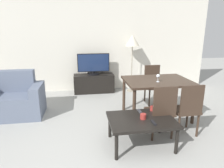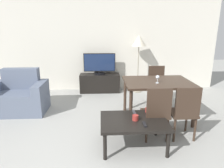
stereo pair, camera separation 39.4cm
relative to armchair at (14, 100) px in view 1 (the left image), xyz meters
name	(u,v)px [view 1 (the left image)]	position (x,y,z in m)	size (l,w,h in m)	color
wall_back	(89,42)	(1.61, 1.59, 1.03)	(6.82, 0.06, 2.70)	silver
armchair	(14,100)	(0.00, 0.00, 0.00)	(1.12, 0.72, 0.89)	slate
tv_stand	(94,83)	(1.69, 1.31, -0.07)	(1.09, 0.42, 0.50)	black
tv	(94,64)	(1.69, 1.31, 0.47)	(0.86, 0.30, 0.57)	black
coffee_table	(141,121)	(2.20, -1.43, 0.06)	(0.96, 0.71, 0.43)	black
dining_table	(157,84)	(2.79, -0.49, 0.35)	(1.24, 0.94, 0.76)	#38281E
dining_chair_near	(162,109)	(2.57, -1.27, 0.17)	(0.40, 0.40, 0.88)	#38281E
dining_chair_far	(153,83)	(3.01, 0.28, 0.17)	(0.40, 0.40, 0.88)	#38281E
dining_chair_near_right	(187,108)	(3.01, -1.27, 0.17)	(0.40, 0.40, 0.88)	#38281E
floor_lamp	(132,42)	(2.74, 1.24, 1.04)	(0.38, 0.38, 1.56)	gray
remote_primary	(154,122)	(2.32, -1.60, 0.12)	(0.04, 0.15, 0.02)	black
remote_secondary	(140,111)	(2.24, -1.19, 0.12)	(0.04, 0.15, 0.02)	#38383D
cup_white_near	(153,108)	(2.46, -1.17, 0.15)	(0.08, 0.08, 0.07)	maroon
cup_colored_far	(143,116)	(2.22, -1.45, 0.15)	(0.09, 0.09, 0.08)	maroon
wine_glass_left	(158,76)	(2.75, -0.63, 0.54)	(0.07, 0.07, 0.15)	silver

